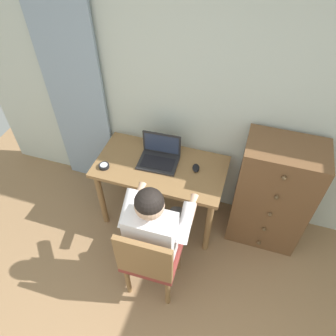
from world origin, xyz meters
TOP-DOWN VIEW (x-y plane):
  - wall_back at (0.00, 2.20)m, footprint 4.80×0.05m
  - curtain_panel at (-1.39, 2.13)m, footprint 0.58×0.03m
  - desk at (-0.48, 1.83)m, footprint 1.14×0.59m
  - dresser at (0.50, 1.94)m, footprint 0.62×0.43m
  - chair at (-0.32, 1.09)m, footprint 0.43×0.41m
  - person_seated at (-0.32, 1.27)m, footprint 0.54×0.59m
  - laptop at (-0.51, 1.89)m, footprint 0.35×0.27m
  - computer_mouse at (-0.17, 1.88)m, footprint 0.08×0.11m
  - desk_clock at (-0.94, 1.67)m, footprint 0.09×0.09m

SIDE VIEW (x-z plane):
  - chair at x=-0.32m, z-range 0.05..0.93m
  - dresser at x=0.50m, z-range 0.00..1.12m
  - desk at x=-0.48m, z-range 0.25..0.97m
  - person_seated at x=-0.32m, z-range 0.08..1.27m
  - desk_clock at x=-0.94m, z-range 0.72..0.75m
  - computer_mouse at x=-0.17m, z-range 0.72..0.75m
  - laptop at x=-0.51m, z-range 0.66..0.89m
  - curtain_panel at x=-1.39m, z-range 0.00..2.15m
  - wall_back at x=0.00m, z-range 0.00..2.50m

